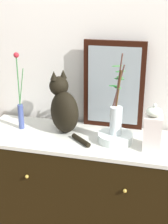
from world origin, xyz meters
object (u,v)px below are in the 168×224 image
Objects in this scene: vase_slim_green at (20,106)px; bowl_porcelain at (115,138)px; jar_lidded_porcelain at (153,129)px; cat_sitting at (64,108)px; vase_glass_clear at (116,115)px; sideboard at (84,194)px; mirror_leaning at (114,86)px.

vase_slim_green is 0.69m from bowl_porcelain.
bowl_porcelain is at bearing 167.06° from jar_lidded_porcelain.
vase_glass_clear reaches higher than cat_sitting.
sideboard is 0.65m from cat_sitting.
mirror_leaning is 1.13× the size of vase_slim_green.
sideboard is 4.75× the size of jar_lidded_porcelain.
vase_glass_clear is 0.24m from jar_lidded_porcelain.
sideboard is 2.64× the size of vase_slim_green.
sideboard is at bearing -124.54° from mirror_leaning.
vase_glass_clear is at bearing -3.22° from vase_slim_green.
mirror_leaning is 2.69× the size of bowl_porcelain.
sideboard is 0.77m from vase_slim_green.
sideboard is 6.29× the size of bowl_porcelain.
cat_sitting reaches higher than jar_lidded_porcelain.
jar_lidded_porcelain is at bearing -44.55° from mirror_leaning.
vase_slim_green is at bearing 176.78° from vase_glass_clear.
cat_sitting is (-0.31, -0.16, -0.13)m from mirror_leaning.
sideboard is 2.34× the size of mirror_leaning.
mirror_leaning is at bearing 104.11° from vase_glass_clear.
bowl_porcelain is at bearing -10.72° from cat_sitting.
bowl_porcelain is at bearing -76.17° from mirror_leaning.
sideboard is 3.39× the size of cat_sitting.
cat_sitting is 0.78× the size of vase_slim_green.
sideboard is 2.76× the size of vase_glass_clear.
vase_slim_green is at bearing -162.95° from mirror_leaning.
jar_lidded_porcelain is at bearing -12.94° from bowl_porcelain.
jar_lidded_porcelain is (0.29, -0.29, -0.17)m from mirror_leaning.
vase_slim_green reaches higher than jar_lidded_porcelain.
mirror_leaning is 0.37m from cat_sitting.
mirror_leaning is 0.66m from vase_slim_green.
vase_slim_green reaches higher than sideboard.
sideboard is 0.52m from bowl_porcelain.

